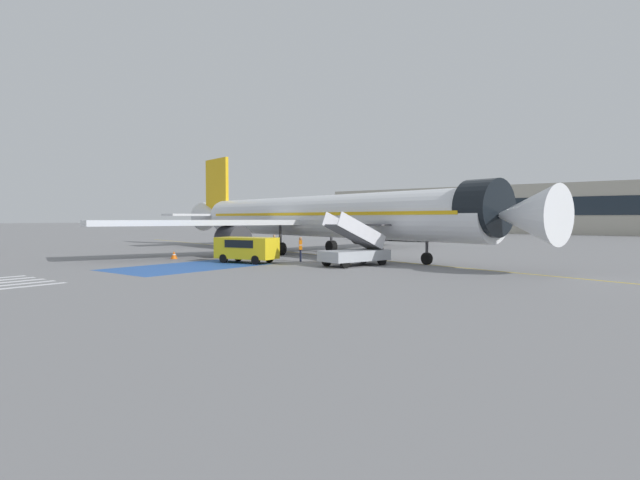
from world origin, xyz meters
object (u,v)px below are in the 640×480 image
ground_crew_3 (230,240)px  terminal_building (610,209)px  ground_crew_0 (235,241)px  traffic_cone_0 (174,255)px  airliner (313,217)px  ground_crew_1 (274,243)px  boarding_stairs_forward (355,252)px  service_van_0 (247,247)px  ground_crew_2 (301,247)px  fuel_tanker (400,229)px  baggage_cart (235,253)px

ground_crew_3 → terminal_building: (23.41, 75.21, 4.04)m
ground_crew_0 → traffic_cone_0: (4.05, -10.14, -0.61)m
airliner → ground_crew_1: bearing=-13.1°
boarding_stairs_forward → ground_crew_1: size_ratio=3.08×
service_van_0 → ground_crew_3: (-12.48, 9.49, -0.17)m
traffic_cone_0 → boarding_stairs_forward: bearing=16.4°
boarding_stairs_forward → ground_crew_3: (-19.81, 6.40, 0.00)m
boarding_stairs_forward → service_van_0: boarding_stairs_forward is taller
ground_crew_1 → traffic_cone_0: size_ratio=2.89×
ground_crew_2 → traffic_cone_0: size_ratio=2.92×
fuel_tanker → ground_crew_0: fuel_tanker is taller
baggage_cart → ground_crew_0: 7.65m
boarding_stairs_forward → ground_crew_0: bearing=175.3°
ground_crew_2 → traffic_cone_0: 10.38m
fuel_tanker → boarding_stairs_forward: bearing=29.4°
boarding_stairs_forward → terminal_building: size_ratio=0.05×
ground_crew_0 → ground_crew_1: 8.30m
boarding_stairs_forward → traffic_cone_0: boarding_stairs_forward is taller
fuel_tanker → terminal_building: bearing=163.2°
boarding_stairs_forward → terminal_building: (3.60, 81.60, 4.04)m
ground_crew_3 → traffic_cone_0: ground_crew_3 is taller
ground_crew_1 → airliner: bearing=99.2°
service_van_0 → ground_crew_0: (-11.09, 9.00, -0.19)m
service_van_0 → ground_crew_2: size_ratio=2.59×
airliner → service_van_0: airliner is taller
boarding_stairs_forward → traffic_cone_0: size_ratio=8.88×
baggage_cart → ground_crew_2: ground_crew_2 is taller
ground_crew_2 → ground_crew_0: bearing=22.7°
ground_crew_1 → terminal_building: 79.75m
ground_crew_1 → terminal_building: size_ratio=0.01×
boarding_stairs_forward → ground_crew_3: boarding_stairs_forward is taller
fuel_tanker → traffic_cone_0: (1.09, -38.35, -1.37)m
terminal_building → boarding_stairs_forward: bearing=-92.5°
boarding_stairs_forward → ground_crew_2: (-4.99, 0.15, 0.11)m
baggage_cart → fuel_tanker: bearing=67.9°
ground_crew_3 → terminal_building: size_ratio=0.01×
ground_crew_3 → ground_crew_2: bearing=127.9°
terminal_building → service_van_0: bearing=-97.3°
traffic_cone_0 → ground_crew_3: bearing=117.1°
ground_crew_0 → ground_crew_1: size_ratio=0.90×
fuel_tanker → baggage_cart: size_ratio=3.59×
airliner → boarding_stairs_forward: 11.33m
baggage_cart → traffic_cone_0: bearing=-134.0°
fuel_tanker → ground_crew_2: size_ratio=5.91×
ground_crew_3 → traffic_cone_0: 11.96m
baggage_cart → ground_crew_3: (-7.01, 5.63, 0.69)m
ground_crew_2 → traffic_cone_0: (-9.38, -4.38, -0.74)m
boarding_stairs_forward → ground_crew_0: 19.34m
traffic_cone_0 → ground_crew_1: bearing=63.0°
fuel_tanker → ground_crew_1: size_ratio=5.98×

